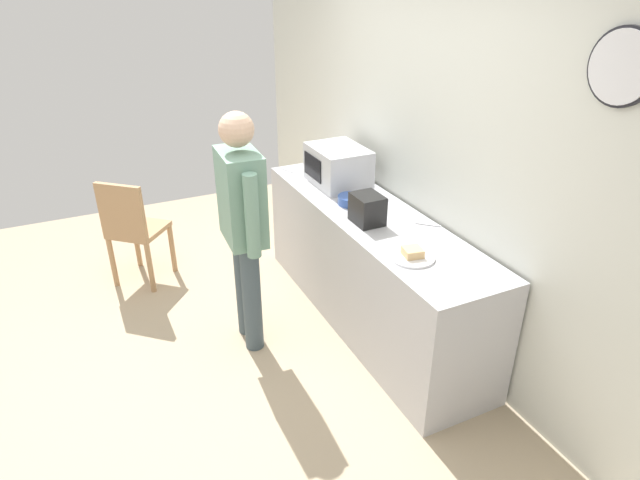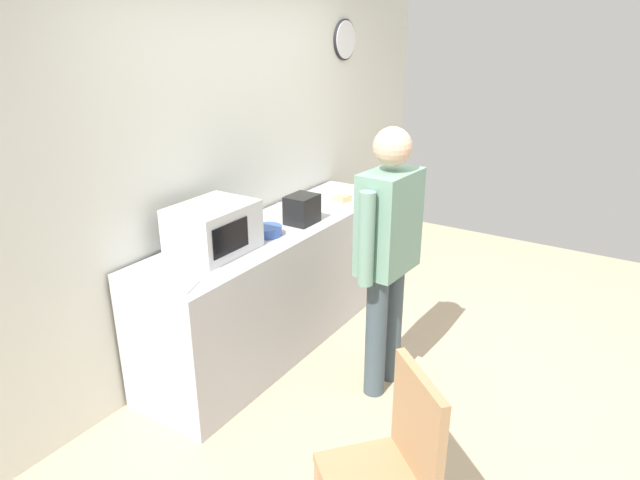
% 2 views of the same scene
% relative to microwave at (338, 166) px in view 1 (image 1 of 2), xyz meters
% --- Properties ---
extents(ground_plane, '(6.00, 6.00, 0.00)m').
position_rel_microwave_xyz_m(ground_plane, '(0.62, -1.26, -1.04)').
color(ground_plane, tan).
extents(back_wall, '(5.40, 0.13, 2.60)m').
position_rel_microwave_xyz_m(back_wall, '(0.63, 0.34, 0.26)').
color(back_wall, silver).
rests_on(back_wall, ground_plane).
extents(kitchen_counter, '(2.38, 0.62, 0.89)m').
position_rel_microwave_xyz_m(kitchen_counter, '(0.61, -0.04, -0.60)').
color(kitchen_counter, '#B7B7BC').
rests_on(kitchen_counter, ground_plane).
extents(microwave, '(0.50, 0.39, 0.30)m').
position_rel_microwave_xyz_m(microwave, '(0.00, 0.00, 0.00)').
color(microwave, silver).
rests_on(microwave, kitchen_counter).
extents(sandwich_plate, '(0.27, 0.27, 0.07)m').
position_rel_microwave_xyz_m(sandwich_plate, '(1.28, -0.15, -0.13)').
color(sandwich_plate, white).
rests_on(sandwich_plate, kitchen_counter).
extents(salad_bowl, '(0.19, 0.19, 0.06)m').
position_rel_microwave_xyz_m(salad_bowl, '(0.40, -0.10, -0.12)').
color(salad_bowl, '#33519E').
rests_on(salad_bowl, kitchen_counter).
extents(toaster, '(0.22, 0.18, 0.20)m').
position_rel_microwave_xyz_m(toaster, '(0.73, -0.15, -0.05)').
color(toaster, black).
rests_on(toaster, kitchen_counter).
extents(fork_utensil, '(0.13, 0.14, 0.01)m').
position_rel_microwave_xyz_m(fork_utensil, '(0.94, 0.20, -0.15)').
color(fork_utensil, silver).
rests_on(fork_utensil, kitchen_counter).
extents(spoon_utensil, '(0.17, 0.08, 0.01)m').
position_rel_microwave_xyz_m(spoon_utensil, '(-0.44, -0.24, -0.15)').
color(spoon_utensil, silver).
rests_on(spoon_utensil, kitchen_counter).
extents(person_standing, '(0.59, 0.26, 1.67)m').
position_rel_microwave_xyz_m(person_standing, '(0.47, -0.94, -0.06)').
color(person_standing, '#3C4B53').
rests_on(person_standing, ground_plane).
extents(wooden_chair, '(0.56, 0.56, 0.94)m').
position_rel_microwave_xyz_m(wooden_chair, '(-0.68, -1.54, -0.52)').
color(wooden_chair, '#A87F56').
rests_on(wooden_chair, ground_plane).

